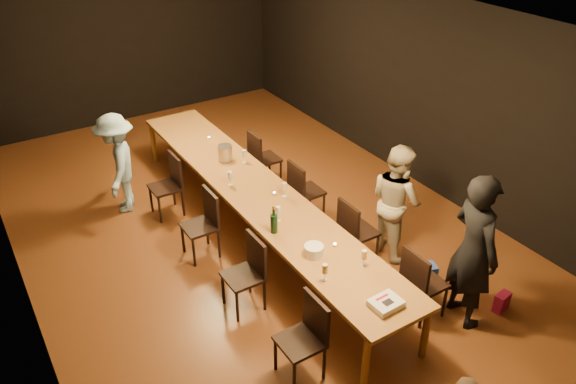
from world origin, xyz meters
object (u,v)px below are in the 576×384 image
chair_right_3 (265,158)px  ice_bucket (225,153)px  chair_right_0 (425,282)px  chair_right_1 (359,231)px  champagne_bottle (274,219)px  chair_left_0 (300,341)px  chair_left_1 (243,276)px  man_blue (118,164)px  table (255,193)px  chair_right_2 (307,190)px  chair_left_2 (199,226)px  woman_tan (396,200)px  chair_left_3 (165,187)px  plate_stack (314,250)px  woman_birthday (474,251)px  birthday_cake (386,303)px

chair_right_3 → ice_bucket: bearing=-74.6°
chair_right_0 → chair_right_1: same height
chair_right_1 → champagne_bottle: 1.26m
chair_left_0 → chair_left_1: bearing=0.0°
chair_right_3 → man_blue: bearing=-102.5°
chair_left_0 → chair_right_0: bearing=-90.0°
table → ice_bucket: 0.99m
chair_right_2 → chair_left_2: same height
chair_right_3 → woman_tan: size_ratio=0.59×
chair_right_3 → chair_left_0: 3.98m
chair_right_2 → champagne_bottle: size_ratio=2.51×
chair_left_3 → chair_right_0: bearing=-154.7°
plate_stack → ice_bucket: ice_bucket is taller
woman_birthday → birthday_cake: (-1.24, -0.01, -0.15)m
chair_right_2 → birthday_cake: size_ratio=2.91×
chair_left_3 → chair_right_2: bearing=-125.2°
chair_left_3 → woman_tan: 3.35m
chair_left_0 → chair_left_1: same height
plate_stack → chair_left_3: bearing=103.9°
chair_left_0 → ice_bucket: ice_bucket is taller
chair_left_0 → chair_left_2: 2.40m
chair_left_2 → champagne_bottle: (0.55, -0.99, 0.47)m
woman_tan → chair_left_3: bearing=46.7°
chair_right_1 → chair_left_1: (-1.70, 0.00, 0.00)m
chair_right_3 → chair_left_1: bearing=-35.3°
chair_left_0 → champagne_bottle: size_ratio=2.51×
chair_right_0 → chair_left_2: bearing=-144.7°
chair_left_0 → chair_left_3: bearing=0.0°
man_blue → ice_bucket: (1.39, -0.71, 0.10)m
chair_right_2 → woman_tan: woman_tan is taller
chair_right_3 → birthday_cake: bearing=-12.6°
chair_left_1 → chair_left_3: bearing=0.0°
chair_left_0 → plate_stack: chair_left_0 is taller
chair_left_0 → plate_stack: bearing=-41.7°
table → ice_bucket: bearing=87.4°
plate_stack → woman_tan: bearing=12.6°
woman_birthday → plate_stack: 1.74m
table → birthday_cake: bearing=-90.4°
chair_right_0 → chair_left_1: same height
chair_left_2 → plate_stack: chair_left_2 is taller
woman_tan → table: bearing=52.0°
chair_left_2 → chair_right_1: bearing=-125.2°
chair_left_0 → woman_tan: (2.23, 1.13, 0.32)m
chair_right_2 → woman_birthday: 2.75m
chair_right_0 → birthday_cake: (-0.87, -0.29, 0.32)m
chair_left_3 → champagne_bottle: 2.31m
chair_right_2 → birthday_cake: bearing=-17.9°
ice_bucket → birthday_cake: bearing=-91.0°
birthday_cake → chair_left_3: bearing=99.6°
chair_right_1 → woman_birthday: 1.60m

